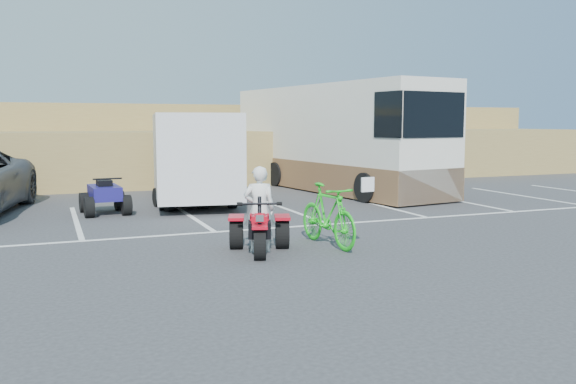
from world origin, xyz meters
name	(u,v)px	position (x,y,z in m)	size (l,w,h in m)	color
ground	(250,255)	(0.00, 0.00, 0.00)	(100.00, 100.00, 0.00)	#333335
parking_stripes	(232,218)	(0.87, 4.07, 0.00)	(28.00, 5.16, 0.01)	white
grass_embankment	(133,145)	(0.00, 15.48, 1.42)	(40.00, 8.50, 3.10)	olive
red_trike_atv	(260,253)	(0.21, 0.05, 0.00)	(1.14, 1.51, 0.98)	#BA0A1B
rider	(259,209)	(0.25, 0.19, 0.78)	(0.57, 0.37, 1.56)	white
green_dirt_bike	(328,215)	(1.63, 0.21, 0.59)	(0.56, 1.97, 1.18)	#14BF19
cargo_trailer	(194,155)	(0.69, 7.33, 1.39)	(2.99, 5.79, 2.58)	silver
rv_motorhome	(334,146)	(6.03, 9.05, 1.53)	(3.94, 10.08, 3.53)	silver
quad_atv_blue	(105,214)	(-1.95, 6.01, 0.00)	(1.12, 1.50, 0.98)	navy
quad_atv_green	(180,208)	(0.07, 6.36, 0.00)	(1.15, 1.54, 1.00)	#155C22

